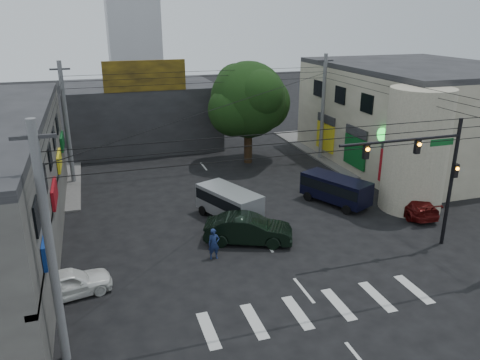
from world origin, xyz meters
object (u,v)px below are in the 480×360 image
white_compact (68,283)px  maroon_sedan (410,203)px  utility_pole_near_left (50,250)px  traffic_officer (214,244)px  street_tree (248,100)px  utility_pole_far_right (323,108)px  dark_sedan (248,229)px  traffic_gantry (428,165)px  utility_pole_far_left (67,124)px  silver_minivan (229,205)px  navy_van (335,191)px

white_compact → maroon_sedan: maroon_sedan is taller
utility_pole_near_left → traffic_officer: 10.02m
street_tree → utility_pole_far_right: utility_pole_far_right is taller
street_tree → dark_sedan: bearing=-108.6°
traffic_gantry → maroon_sedan: size_ratio=1.51×
utility_pole_near_left → white_compact: size_ratio=2.22×
utility_pole_near_left → utility_pole_far_left: (0.00, 20.50, 0.00)m
dark_sedan → utility_pole_far_left: bearing=58.2°
utility_pole_near_left → utility_pole_far_left: 20.50m
utility_pole_near_left → utility_pole_far_right: same height
street_tree → maroon_sedan: size_ratio=1.82×
utility_pole_near_left → white_compact: utility_pole_near_left is taller
silver_minivan → navy_van: bearing=-111.0°
maroon_sedan → silver_minivan: size_ratio=0.97×
utility_pole_near_left → utility_pole_far_left: bearing=90.0°
utility_pole_far_right → white_compact: 26.76m
white_compact → street_tree: bearing=-51.1°
utility_pole_far_right → traffic_officer: (-13.73, -14.72, -3.75)m
street_tree → utility_pole_far_right: 6.63m
street_tree → utility_pole_far_left: (-14.50, -1.00, -0.87)m
white_compact → navy_van: 18.18m
street_tree → traffic_gantry: street_tree is taller
utility_pole_far_left → navy_van: (17.08, -9.90, -3.65)m
dark_sedan → white_compact: size_ratio=1.26×
street_tree → utility_pole_far_right: (6.50, -1.00, -0.87)m
utility_pole_far_right → navy_van: (-3.92, -9.90, -3.65)m
utility_pole_near_left → street_tree: bearing=56.0°
navy_van → utility_pole_far_right: bearing=-46.4°
utility_pole_far_left → silver_minivan: bearing=-46.7°
maroon_sedan → navy_van: size_ratio=0.94×
white_compact → dark_sedan: bearing=-85.8°
maroon_sedan → silver_minivan: bearing=-7.6°
traffic_gantry → navy_van: size_ratio=1.41×
street_tree → utility_pole_far_left: bearing=-176.1°
utility_pole_far_left → traffic_officer: 16.84m
utility_pole_far_right → traffic_officer: bearing=-133.0°
utility_pole_far_left → dark_sedan: 17.02m
maroon_sedan → traffic_officer: traffic_officer is taller
dark_sedan → navy_van: bearing=-41.4°
street_tree → utility_pole_far_right: bearing=-8.7°
silver_minivan → maroon_sedan: bearing=-125.1°
traffic_gantry → dark_sedan: bearing=158.2°
utility_pole_far_right → silver_minivan: bearing=-138.8°
traffic_gantry → maroon_sedan: traffic_gantry is taller
white_compact → silver_minivan: 11.26m
utility_pole_far_left → silver_minivan: 14.32m
utility_pole_far_right → dark_sedan: (-11.39, -13.52, -3.79)m
utility_pole_far_right → white_compact: (-21.00, -16.11, -3.93)m
street_tree → traffic_officer: 17.91m
utility_pole_far_left → silver_minivan: (9.50, -10.08, -3.62)m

